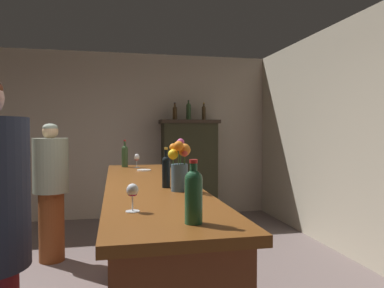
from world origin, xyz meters
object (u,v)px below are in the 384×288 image
at_px(wine_glass_mid, 137,158).
at_px(wine_bottle_syrah, 125,155).
at_px(bar_counter, 150,250).
at_px(display_cabinet, 189,167).
at_px(display_bottle_left, 175,112).
at_px(wine_bottle_merlot, 194,194).
at_px(wine_bottle_rose, 166,170).
at_px(patron_in_navy, 51,187).
at_px(display_bottle_midleft, 189,111).
at_px(cheese_plate, 144,170).
at_px(wine_glass_front, 133,192).
at_px(flower_arrangement, 180,166).
at_px(display_bottle_center, 204,112).

bearing_deg(wine_glass_mid, wine_bottle_syrah, 147.20).
height_order(bar_counter, display_cabinet, display_cabinet).
bearing_deg(display_bottle_left, wine_bottle_merlot, -98.29).
bearing_deg(display_cabinet, bar_counter, -106.97).
height_order(wine_bottle_rose, patron_in_navy, patron_in_navy).
distance_m(bar_counter, display_bottle_midleft, 3.50).
bearing_deg(cheese_plate, wine_bottle_rose, -86.52).
distance_m(wine_glass_mid, display_bottle_midleft, 2.24).
bearing_deg(wine_glass_front, wine_bottle_syrah, 89.40).
bearing_deg(patron_in_navy, wine_glass_mid, 60.64).
bearing_deg(flower_arrangement, display_bottle_midleft, 77.55).
relative_size(wine_glass_front, patron_in_navy, 0.09).
xyz_separation_m(bar_counter, display_bottle_center, (1.21, 3.13, 1.25)).
relative_size(bar_counter, display_bottle_center, 10.40).
distance_m(wine_glass_front, display_bottle_midleft, 4.32).
relative_size(bar_counter, display_cabinet, 1.84).
height_order(wine_glass_mid, display_bottle_left, display_bottle_left).
xyz_separation_m(display_cabinet, wine_bottle_merlot, (-0.88, -4.41, 0.34)).
relative_size(wine_bottle_rose, cheese_plate, 2.02).
distance_m(wine_glass_front, patron_in_navy, 2.61).
distance_m(wine_bottle_syrah, patron_in_navy, 0.91).
bearing_deg(bar_counter, display_bottle_center, 68.90).
bearing_deg(display_bottle_center, display_bottle_left, -180.00).
bearing_deg(patron_in_navy, wine_bottle_rose, 17.81).
bearing_deg(wine_bottle_rose, display_bottle_left, 79.62).
bearing_deg(wine_glass_mid, wine_bottle_rose, -85.25).
xyz_separation_m(wine_bottle_rose, display_bottle_center, (1.11, 3.39, 0.59)).
height_order(wine_bottle_merlot, flower_arrangement, flower_arrangement).
bearing_deg(display_bottle_left, wine_glass_mid, -111.17).
height_order(wine_glass_front, flower_arrangement, flower_arrangement).
xyz_separation_m(display_bottle_left, display_bottle_center, (0.49, 0.00, 0.01)).
bearing_deg(wine_bottle_syrah, wine_bottle_merlot, -84.96).
distance_m(wine_bottle_syrah, wine_bottle_merlot, 2.58).
height_order(display_cabinet, display_bottle_center, display_bottle_center).
bearing_deg(wine_bottle_merlot, display_cabinet, 78.66).
height_order(wine_bottle_syrah, cheese_plate, wine_bottle_syrah).
xyz_separation_m(display_bottle_midleft, display_bottle_center, (0.26, -0.00, -0.02)).
bearing_deg(display_bottle_midleft, cheese_plate, -112.24).
distance_m(wine_glass_mid, flower_arrangement, 1.65).
distance_m(wine_bottle_rose, display_bottle_left, 3.49).
distance_m(display_cabinet, wine_glass_mid, 2.18).
xyz_separation_m(wine_glass_front, display_bottle_center, (1.39, 4.12, 0.62)).
bearing_deg(flower_arrangement, wine_bottle_syrah, 100.43).
xyz_separation_m(display_cabinet, wine_bottle_syrah, (-1.11, -1.83, 0.34)).
bearing_deg(display_bottle_midleft, display_bottle_left, -180.00).
bearing_deg(display_cabinet, wine_bottle_syrah, -121.19).
distance_m(wine_bottle_merlot, patron_in_navy, 2.97).
bearing_deg(wine_bottle_rose, display_bottle_midleft, 75.89).
height_order(wine_bottle_syrah, patron_in_navy, patron_in_navy).
bearing_deg(display_bottle_center, wine_bottle_syrah, -126.61).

